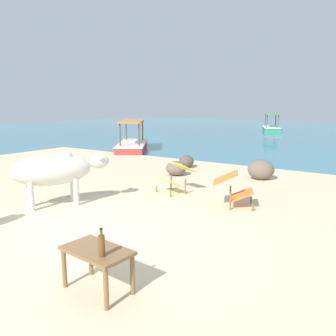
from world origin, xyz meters
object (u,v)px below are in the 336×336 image
Objects in this scene: bottle at (102,245)px; deck_chair_far at (176,175)px; low_bench_table at (97,256)px; boat_red at (132,144)px; boat_green at (271,127)px; deck_chair_near at (233,187)px; cow at (55,170)px.

deck_chair_far is at bearing 112.63° from bottle.
bottle is at bearing -24.44° from low_bench_table.
low_bench_table is 4.27m from deck_chair_far.
boat_green is (1.76, 14.25, 0.00)m from boat_red.
low_bench_table is at bearing 40.18° from deck_chair_far.
boat_green is (-5.34, 19.77, -0.13)m from deck_chair_near.
cow is at bearing 153.69° from low_bench_table.
deck_chair_far is at bearing -9.92° from boat_green.
boat_red is 0.96× the size of boat_green.
bottle is 11.82m from boat_red.
deck_chair_near is (-0.02, 3.68, -0.01)m from low_bench_table.
low_bench_table is 3.68m from deck_chair_near.
boat_red is at bearing 118.54° from deck_chair_near.
boat_red is (-7.10, 5.52, -0.13)m from deck_chair_near.
boat_red reaches higher than low_bench_table.
cow reaches higher than deck_chair_far.
deck_chair_near is 0.25× the size of boat_red.
bottle is (0.17, -0.10, 0.20)m from low_bench_table.
deck_chair_near is 20.48m from boat_green.
boat_green reaches higher than deck_chair_near.
bottle reaches higher than deck_chair_near.
bottle is 0.32× the size of deck_chair_near.
bottle is 0.08× the size of boat_red.
bottle is at bearing -91.14° from cow.
deck_chair_far is (-1.70, 4.08, -0.21)m from bottle.
bottle is 4.43m from deck_chair_far.
boat_red is at bearing 132.80° from low_bench_table.
boat_red reaches higher than cow.
low_bench_table is 24.06m from boat_green.
boat_green reaches higher than low_bench_table.
deck_chair_near is at bearing 95.41° from low_bench_table.
cow is 2.04× the size of deck_chair_far.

